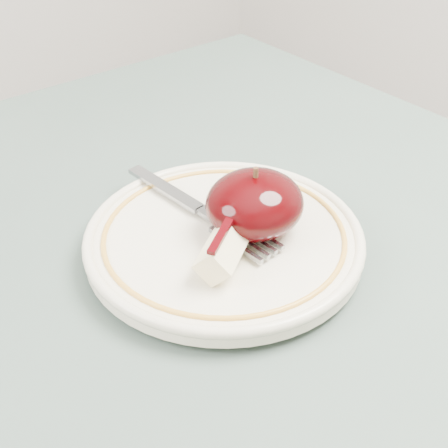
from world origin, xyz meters
TOP-DOWN VIEW (x-y plane):
  - table at (0.00, 0.00)m, footprint 0.90×0.90m
  - plate at (0.10, 0.06)m, footprint 0.22×0.22m
  - apple_half at (0.13, 0.05)m, footprint 0.08×0.07m
  - apple_wedge at (0.09, 0.04)m, footprint 0.07×0.06m
  - fork at (0.11, 0.09)m, footprint 0.03×0.17m

SIDE VIEW (x-z plane):
  - table at x=0.00m, z-range 0.29..1.04m
  - plate at x=0.10m, z-range 0.75..0.77m
  - fork at x=0.11m, z-range 0.77..0.77m
  - apple_wedge at x=0.09m, z-range 0.77..0.80m
  - apple_half at x=0.13m, z-range 0.76..0.82m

